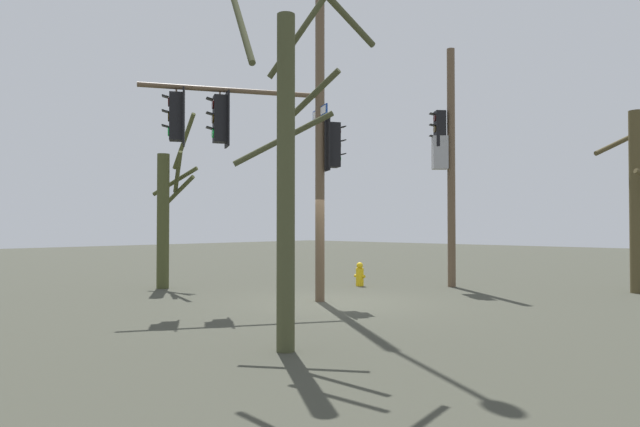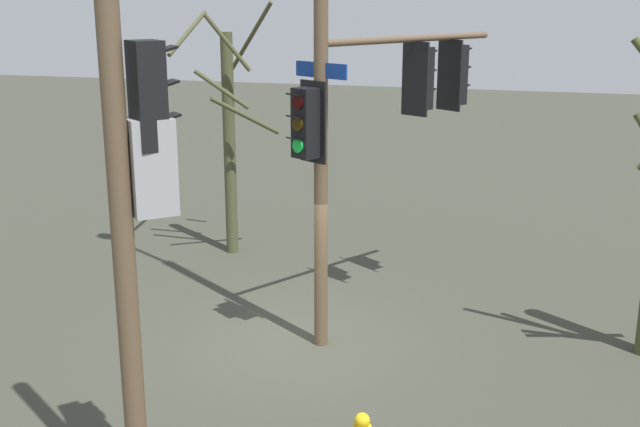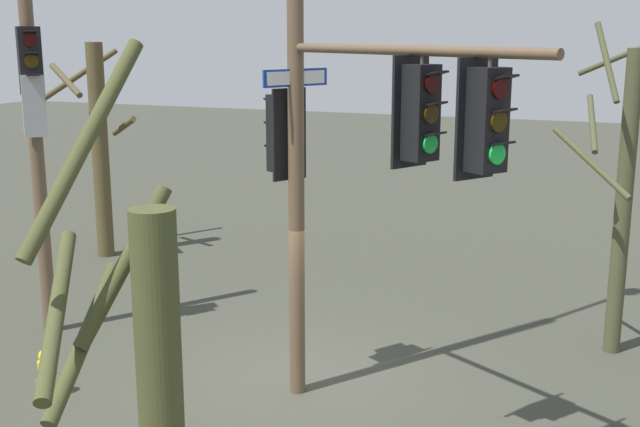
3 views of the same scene
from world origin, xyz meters
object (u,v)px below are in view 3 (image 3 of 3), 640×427
object	(u,v)px
bare_tree_across_street	(99,145)
fire_hydrant	(47,374)
bare_tree_corner	(624,185)
bare_tree_behind_pole	(151,422)

from	to	relation	value
bare_tree_across_street	fire_hydrant	bearing A→B (deg)	30.07
bare_tree_across_street	bare_tree_corner	distance (m)	11.75
fire_hydrant	bare_tree_corner	bearing A→B (deg)	122.38
bare_tree_across_street	bare_tree_corner	bearing A→B (deg)	80.87
bare_tree_corner	bare_tree_behind_pole	bearing A→B (deg)	-20.62
bare_tree_behind_pole	bare_tree_corner	world-z (taller)	bare_tree_corner
bare_tree_behind_pole	bare_tree_across_street	bearing A→B (deg)	-141.85
bare_tree_across_street	bare_tree_corner	size ratio (longest dim) A/B	0.89
fire_hydrant	bare_tree_corner	distance (m)	9.45
bare_tree_across_street	bare_tree_behind_pole	bearing A→B (deg)	38.15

